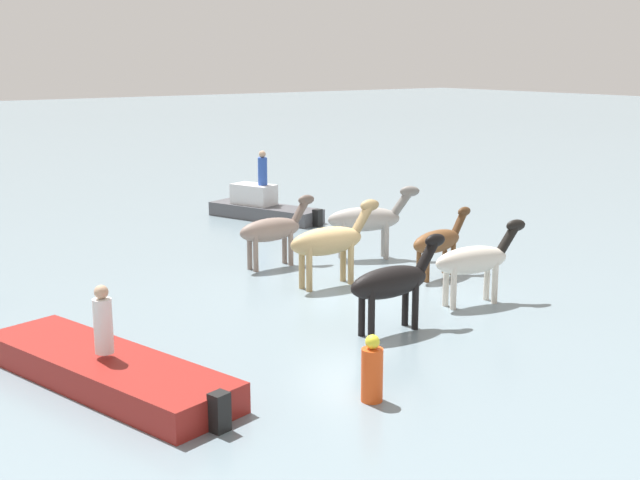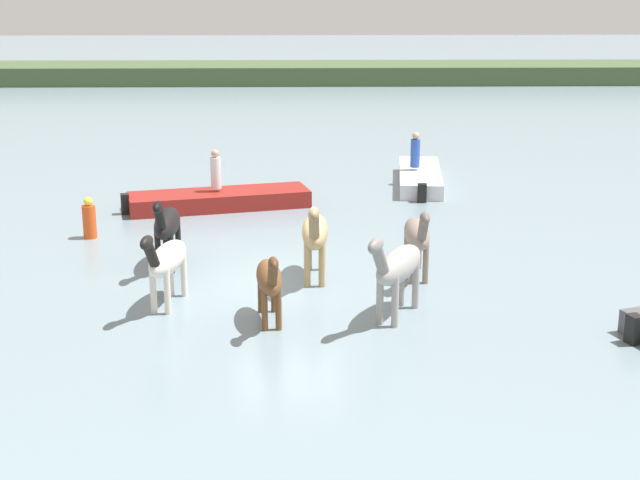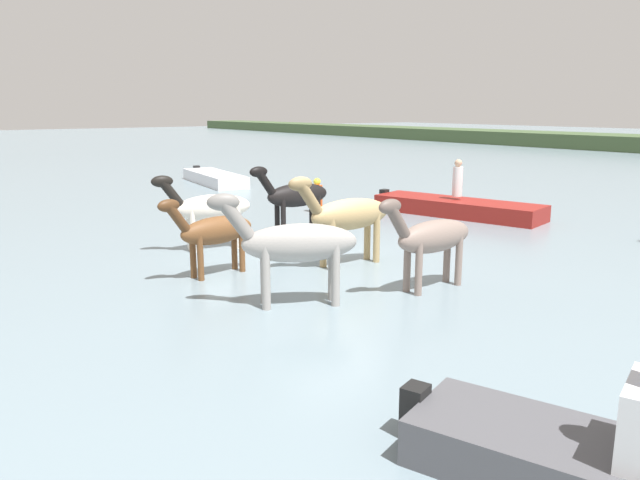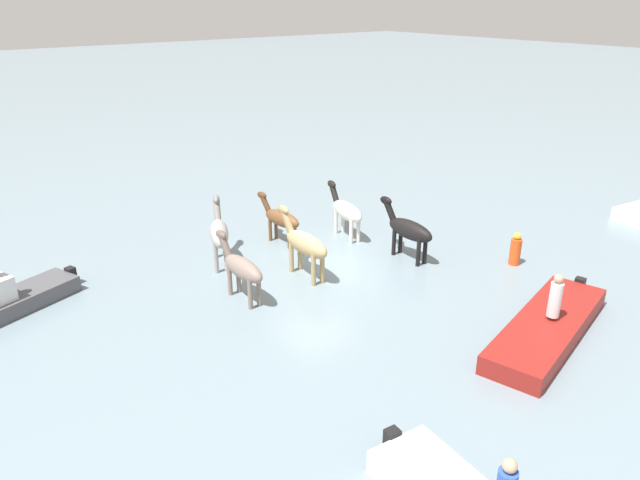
# 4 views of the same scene
# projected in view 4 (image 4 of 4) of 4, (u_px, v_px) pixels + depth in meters

# --- Properties ---
(ground_plane) EXTENTS (188.52, 188.52, 0.00)m
(ground_plane) POSITION_uv_depth(u_px,v_px,m) (316.00, 268.00, 19.66)
(ground_plane) COLOR gray
(horse_dun_straggler) EXTENTS (0.67, 2.62, 2.04)m
(horse_dun_straggler) POSITION_uv_depth(u_px,v_px,m) (305.00, 243.00, 18.72)
(horse_dun_straggler) COLOR tan
(horse_dun_straggler) RESTS_ON ground_plane
(horse_mid_herd) EXTENTS (1.54, 2.49, 2.02)m
(horse_mid_herd) POSITION_uv_depth(u_px,v_px,m) (219.00, 232.00, 19.61)
(horse_mid_herd) COLOR #9E9993
(horse_mid_herd) RESTS_ON ground_plane
(horse_lead) EXTENTS (0.59, 2.46, 1.92)m
(horse_lead) POSITION_uv_depth(u_px,v_px,m) (408.00, 229.00, 20.01)
(horse_lead) COLOR black
(horse_lead) RESTS_ON ground_plane
(horse_rear_stallion) EXTENTS (0.89, 2.43, 1.87)m
(horse_rear_stallion) POSITION_uv_depth(u_px,v_px,m) (346.00, 211.00, 21.81)
(horse_rear_stallion) COLOR silver
(horse_rear_stallion) RESTS_ON ground_plane
(horse_gray_outer) EXTENTS (0.57, 2.37, 1.85)m
(horse_gray_outer) POSITION_uv_depth(u_px,v_px,m) (242.00, 268.00, 17.31)
(horse_gray_outer) COLOR gray
(horse_gray_outer) RESTS_ON ground_plane
(horse_pinto_flank) EXTENTS (0.70, 2.20, 1.70)m
(horse_pinto_flank) POSITION_uv_depth(u_px,v_px,m) (281.00, 218.00, 21.33)
(horse_pinto_flank) COLOR brown
(horse_pinto_flank) RESTS_ON ground_plane
(boat_dinghy_port) EXTENTS (4.42, 2.50, 1.33)m
(boat_dinghy_port) POSITION_uv_depth(u_px,v_px,m) (1.00, 305.00, 16.69)
(boat_dinghy_port) COLOR #4C4C51
(boat_dinghy_port) RESTS_ON ground_plane
(boat_launch_far) EXTENTS (5.72, 2.81, 0.76)m
(boat_launch_far) POSITION_uv_depth(u_px,v_px,m) (547.00, 330.00, 15.71)
(boat_launch_far) COLOR maroon
(boat_launch_far) RESTS_ON ground_plane
(person_watcher_seated) EXTENTS (0.32, 0.32, 1.19)m
(person_watcher_seated) POSITION_uv_depth(u_px,v_px,m) (556.00, 297.00, 15.34)
(person_watcher_seated) COLOR silver
(person_watcher_seated) RESTS_ON boat_launch_far
(buoy_channel_marker) EXTENTS (0.36, 0.36, 1.14)m
(buoy_channel_marker) POSITION_uv_depth(u_px,v_px,m) (515.00, 250.00, 19.77)
(buoy_channel_marker) COLOR #E54C19
(buoy_channel_marker) RESTS_ON ground_plane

